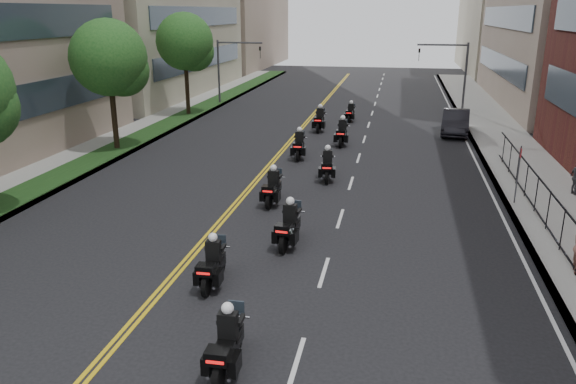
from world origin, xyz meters
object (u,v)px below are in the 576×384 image
at_px(motorcycle_1, 227,345).
at_px(motorcycle_2, 213,265).
at_px(motorcycle_5, 327,166).
at_px(motorcycle_7, 342,134).
at_px(motorcycle_8, 320,121).
at_px(motorcycle_9, 351,113).
at_px(motorcycle_3, 289,227).
at_px(motorcycle_6, 299,146).
at_px(parked_sedan, 456,122).
at_px(motorcycle_4, 273,189).

relative_size(motorcycle_1, motorcycle_2, 1.02).
height_order(motorcycle_2, motorcycle_5, motorcycle_5).
bearing_deg(motorcycle_7, motorcycle_8, 116.40).
bearing_deg(motorcycle_9, motorcycle_7, -84.01).
bearing_deg(motorcycle_9, motorcycle_1, -85.36).
height_order(motorcycle_3, motorcycle_6, motorcycle_6).
height_order(motorcycle_1, motorcycle_2, motorcycle_1).
bearing_deg(motorcycle_6, parked_sedan, 38.61).
bearing_deg(motorcycle_8, motorcycle_9, 65.47).
relative_size(motorcycle_1, motorcycle_8, 0.91).
distance_m(motorcycle_7, motorcycle_9, 8.01).
xyz_separation_m(motorcycle_3, motorcycle_8, (-1.72, 20.13, 0.04)).
bearing_deg(motorcycle_3, motorcycle_8, 99.39).
bearing_deg(parked_sedan, motorcycle_3, -103.81).
height_order(motorcycle_3, parked_sedan, motorcycle_3).
xyz_separation_m(motorcycle_3, motorcycle_4, (-1.56, 4.32, -0.02)).
xyz_separation_m(motorcycle_2, motorcycle_4, (0.14, 7.79, 0.03)).
bearing_deg(motorcycle_3, motorcycle_9, 94.30).
bearing_deg(motorcycle_4, motorcycle_8, 91.60).
xyz_separation_m(motorcycle_6, motorcycle_8, (0.09, 7.76, 0.03)).
relative_size(motorcycle_2, motorcycle_9, 1.06).
height_order(motorcycle_1, motorcycle_5, motorcycle_5).
height_order(motorcycle_5, motorcycle_6, motorcycle_6).
relative_size(motorcycle_1, motorcycle_6, 0.95).
height_order(motorcycle_1, motorcycle_4, motorcycle_4).
height_order(motorcycle_3, motorcycle_5, motorcycle_3).
bearing_deg(motorcycle_2, motorcycle_3, 62.32).
relative_size(motorcycle_2, motorcycle_7, 0.90).
bearing_deg(parked_sedan, motorcycle_7, -140.39).
bearing_deg(motorcycle_8, motorcycle_4, -89.64).
distance_m(motorcycle_1, motorcycle_8, 27.69).
relative_size(motorcycle_1, motorcycle_9, 1.08).
bearing_deg(motorcycle_2, motorcycle_7, 82.65).
distance_m(motorcycle_3, motorcycle_4, 4.59).
relative_size(motorcycle_4, motorcycle_7, 0.93).
bearing_deg(motorcycle_2, motorcycle_5, 78.77).
distance_m(motorcycle_2, motorcycle_7, 19.68).
relative_size(motorcycle_7, motorcycle_9, 1.17).
height_order(motorcycle_2, motorcycle_6, motorcycle_6).
height_order(motorcycle_6, motorcycle_8, motorcycle_8).
relative_size(motorcycle_2, motorcycle_4, 0.96).
xyz_separation_m(motorcycle_3, motorcycle_7, (0.25, 16.11, 0.03)).
distance_m(motorcycle_1, motorcycle_9, 31.64).
relative_size(motorcycle_8, parked_sedan, 0.51).
bearing_deg(motorcycle_6, motorcycle_1, -88.88).
xyz_separation_m(motorcycle_2, motorcycle_3, (1.69, 3.47, 0.04)).
relative_size(motorcycle_3, motorcycle_7, 0.96).
xyz_separation_m(motorcycle_1, motorcycle_6, (-1.81, 19.88, 0.03)).
xyz_separation_m(motorcycle_2, motorcycle_9, (1.77, 27.60, -0.03)).
height_order(motorcycle_2, motorcycle_9, motorcycle_2).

